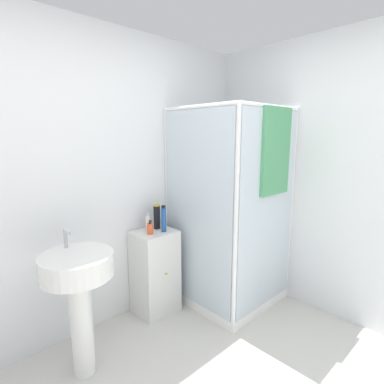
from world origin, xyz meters
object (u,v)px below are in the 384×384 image
(soap_dispenser, at_px, (150,229))
(lotion_bottle_white, at_px, (148,223))
(shampoo_bottle_blue, at_px, (164,219))
(sink, at_px, (79,285))
(shampoo_bottle_tall_black, at_px, (157,216))

(soap_dispenser, height_order, lotion_bottle_white, lotion_bottle_white)
(soap_dispenser, height_order, shampoo_bottle_blue, shampoo_bottle_blue)
(sink, xyz_separation_m, shampoo_bottle_tall_black, (0.89, 0.31, 0.24))
(shampoo_bottle_blue, bearing_deg, lotion_bottle_white, 125.55)
(shampoo_bottle_tall_black, relative_size, shampoo_bottle_blue, 0.98)
(sink, relative_size, soap_dispenser, 7.90)
(shampoo_bottle_tall_black, distance_m, lotion_bottle_white, 0.11)
(sink, xyz_separation_m, soap_dispenser, (0.74, 0.23, 0.18))
(soap_dispenser, distance_m, shampoo_bottle_blue, 0.15)
(shampoo_bottle_blue, bearing_deg, shampoo_bottle_tall_black, 84.26)
(sink, distance_m, lotion_bottle_white, 0.87)
(sink, height_order, soap_dispenser, sink)
(soap_dispenser, bearing_deg, lotion_bottle_white, 63.42)
(soap_dispenser, distance_m, lotion_bottle_white, 0.10)
(shampoo_bottle_blue, distance_m, lotion_bottle_white, 0.15)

